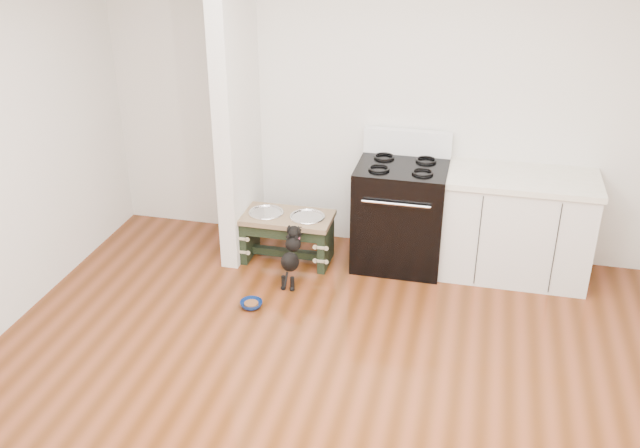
% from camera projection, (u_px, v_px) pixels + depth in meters
% --- Properties ---
extents(ground, '(5.00, 5.00, 0.00)m').
position_uv_depth(ground, '(313.00, 418.00, 4.55)').
color(ground, '#4E260E').
rests_on(ground, ground).
extents(room_shell, '(5.00, 5.00, 5.00)m').
position_uv_depth(room_shell, '(311.00, 184.00, 3.83)').
color(room_shell, silver).
rests_on(room_shell, ground).
extents(partition_wall, '(0.15, 0.80, 2.70)m').
position_uv_depth(partition_wall, '(237.00, 106.00, 6.02)').
color(partition_wall, silver).
rests_on(partition_wall, ground).
extents(oven_range, '(0.76, 0.69, 1.14)m').
position_uv_depth(oven_range, '(400.00, 213.00, 6.16)').
color(oven_range, black).
rests_on(oven_range, ground).
extents(cabinet_run, '(1.24, 0.64, 0.91)m').
position_uv_depth(cabinet_run, '(516.00, 226.00, 5.99)').
color(cabinet_run, silver).
rests_on(cabinet_run, ground).
extents(dog_feeder, '(0.80, 0.43, 0.46)m').
position_uv_depth(dog_feeder, '(287.00, 228.00, 6.26)').
color(dog_feeder, black).
rests_on(dog_feeder, ground).
extents(puppy, '(0.14, 0.41, 0.49)m').
position_uv_depth(puppy, '(291.00, 254.00, 5.93)').
color(puppy, black).
rests_on(puppy, ground).
extents(floor_bowl, '(0.21, 0.21, 0.06)m').
position_uv_depth(floor_bowl, '(251.00, 304.00, 5.68)').
color(floor_bowl, navy).
rests_on(floor_bowl, ground).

